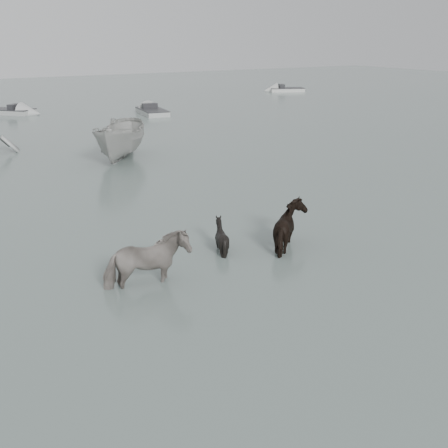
{
  "coord_description": "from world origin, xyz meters",
  "views": [
    {
      "loc": [
        -7.15,
        -10.73,
        5.77
      ],
      "look_at": [
        0.01,
        1.26,
        1.0
      ],
      "focal_mm": 45.0,
      "sensor_mm": 36.0,
      "label": 1
    }
  ],
  "objects": [
    {
      "name": "skiff_mid",
      "position": [
        0.66,
        34.09,
        0.38
      ],
      "size": [
        5.11,
        5.2,
        0.75
      ],
      "primitive_type": null,
      "rotation": [
        0.0,
        0.0,
        -0.8
      ],
      "color": "#A0A2A0",
      "rests_on": "ground"
    },
    {
      "name": "boat_small",
      "position": [
        2.25,
        14.56,
        0.99
      ],
      "size": [
        4.54,
        5.31,
        1.98
      ],
      "primitive_type": "imported",
      "rotation": [
        0.0,
        0.0,
        -0.62
      ],
      "color": "#A3A39E",
      "rests_on": "ground"
    },
    {
      "name": "pony_black",
      "position": [
        0.31,
        1.92,
        0.58
      ],
      "size": [
        1.37,
        1.32,
        1.17
      ],
      "primitive_type": "imported",
      "rotation": [
        0.0,
        0.0,
        2.03
      ],
      "color": "black",
      "rests_on": "ground"
    },
    {
      "name": "skiff_star",
      "position": [
        28.87,
        36.87,
        0.38
      ],
      "size": [
        5.03,
        3.42,
        0.75
      ],
      "primitive_type": null,
      "rotation": [
        0.0,
        0.0,
        2.72
      ],
      "color": "beige",
      "rests_on": "ground"
    },
    {
      "name": "skiff_port",
      "position": [
        9.92,
        28.26,
        0.38
      ],
      "size": [
        2.31,
        5.42,
        0.75
      ],
      "primitive_type": null,
      "rotation": [
        0.0,
        0.0,
        1.43
      ],
      "color": "#A0A2A0",
      "rests_on": "ground"
    },
    {
      "name": "ground",
      "position": [
        0.0,
        0.0,
        0.0
      ],
      "size": [
        140.0,
        140.0,
        0.0
      ],
      "primitive_type": "plane",
      "color": "#53635E",
      "rests_on": "ground"
    },
    {
      "name": "pony_pinto",
      "position": [
        -2.42,
        0.79,
        0.86
      ],
      "size": [
        2.12,
        1.13,
        1.72
      ],
      "primitive_type": "imported",
      "rotation": [
        0.0,
        0.0,
        1.47
      ],
      "color": "black",
      "rests_on": "ground"
    },
    {
      "name": "pony_dark",
      "position": [
        2.14,
        1.07,
        0.8
      ],
      "size": [
        1.81,
        1.95,
        1.6
      ],
      "primitive_type": "imported",
      "rotation": [
        0.0,
        0.0,
        1.24
      ],
      "color": "black",
      "rests_on": "ground"
    }
  ]
}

